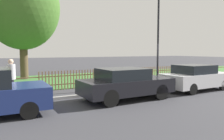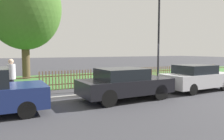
{
  "view_description": "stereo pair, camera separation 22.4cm",
  "coord_description": "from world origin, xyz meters",
  "px_view_note": "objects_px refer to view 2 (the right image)",
  "views": [
    {
      "loc": [
        -8.58,
        -9.21,
        2.1
      ],
      "look_at": [
        -3.21,
        0.84,
        1.1
      ],
      "focal_mm": 35.0,
      "sensor_mm": 36.0,
      "label": 1
    },
    {
      "loc": [
        -8.38,
        -9.31,
        2.1
      ],
      "look_at": [
        -3.21,
        0.84,
        1.1
      ],
      "focal_mm": 35.0,
      "sensor_mm": 36.0,
      "label": 2
    }
  ],
  "objects_px": {
    "covered_motorcycle": "(119,77)",
    "tree_behind_motorcycle": "(24,8)",
    "parked_car_navy_estate": "(196,78)",
    "pedestrian_near_fence": "(11,76)",
    "street_lamp": "(160,22)",
    "parked_car_black_saloon": "(125,83)"
  },
  "relations": [
    {
      "from": "covered_motorcycle",
      "to": "tree_behind_motorcycle",
      "type": "xyz_separation_m",
      "value": [
        -4.37,
        6.55,
        4.67
      ]
    },
    {
      "from": "parked_car_navy_estate",
      "to": "tree_behind_motorcycle",
      "type": "bearing_deg",
      "value": 126.38
    },
    {
      "from": "parked_car_navy_estate",
      "to": "pedestrian_near_fence",
      "type": "distance_m",
      "value": 9.12
    },
    {
      "from": "parked_car_navy_estate",
      "to": "street_lamp",
      "type": "distance_m",
      "value": 3.6
    },
    {
      "from": "street_lamp",
      "to": "covered_motorcycle",
      "type": "bearing_deg",
      "value": 147.89
    },
    {
      "from": "pedestrian_near_fence",
      "to": "street_lamp",
      "type": "relative_size",
      "value": 0.3
    },
    {
      "from": "parked_car_black_saloon",
      "to": "street_lamp",
      "type": "bearing_deg",
      "value": 26.13
    },
    {
      "from": "parked_car_navy_estate",
      "to": "pedestrian_near_fence",
      "type": "height_order",
      "value": "pedestrian_near_fence"
    },
    {
      "from": "tree_behind_motorcycle",
      "to": "pedestrian_near_fence",
      "type": "relative_size",
      "value": 4.81
    },
    {
      "from": "parked_car_navy_estate",
      "to": "street_lamp",
      "type": "relative_size",
      "value": 0.67
    },
    {
      "from": "parked_car_black_saloon",
      "to": "parked_car_navy_estate",
      "type": "bearing_deg",
      "value": -0.14
    },
    {
      "from": "covered_motorcycle",
      "to": "tree_behind_motorcycle",
      "type": "bearing_deg",
      "value": 128.13
    },
    {
      "from": "parked_car_black_saloon",
      "to": "pedestrian_near_fence",
      "type": "relative_size",
      "value": 2.33
    },
    {
      "from": "parked_car_black_saloon",
      "to": "tree_behind_motorcycle",
      "type": "distance_m",
      "value": 10.96
    },
    {
      "from": "covered_motorcycle",
      "to": "tree_behind_motorcycle",
      "type": "distance_m",
      "value": 9.16
    },
    {
      "from": "parked_car_navy_estate",
      "to": "street_lamp",
      "type": "bearing_deg",
      "value": 124.03
    },
    {
      "from": "parked_car_black_saloon",
      "to": "street_lamp",
      "type": "distance_m",
      "value": 4.76
    },
    {
      "from": "parked_car_navy_estate",
      "to": "covered_motorcycle",
      "type": "relative_size",
      "value": 2.01
    },
    {
      "from": "parked_car_navy_estate",
      "to": "parked_car_black_saloon",
      "type": "bearing_deg",
      "value": 179.26
    },
    {
      "from": "parked_car_navy_estate",
      "to": "covered_motorcycle",
      "type": "bearing_deg",
      "value": 135.58
    },
    {
      "from": "parked_car_navy_estate",
      "to": "pedestrian_near_fence",
      "type": "xyz_separation_m",
      "value": [
        -8.78,
        2.45,
        0.3
      ]
    },
    {
      "from": "tree_behind_motorcycle",
      "to": "pedestrian_near_fence",
      "type": "xyz_separation_m",
      "value": [
        -1.29,
        -6.92,
        -4.28
      ]
    }
  ]
}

